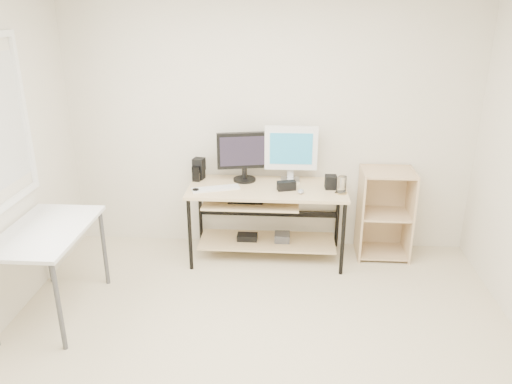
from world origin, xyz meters
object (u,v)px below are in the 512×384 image
object	(u,v)px
shelf_unit	(384,212)
audio_controller	(196,174)
black_monitor	(244,154)
side_table	(47,238)
desk	(265,207)
white_imac	(291,150)

from	to	relation	value
shelf_unit	audio_controller	distance (m)	1.89
shelf_unit	black_monitor	distance (m)	1.50
side_table	desk	bearing A→B (deg)	32.65
black_monitor	audio_controller	size ratio (longest dim) A/B	3.54
audio_controller	desk	bearing A→B (deg)	-0.19
desk	audio_controller	distance (m)	0.74
side_table	audio_controller	bearing A→B (deg)	50.15
desk	side_table	distance (m)	1.97
desk	audio_controller	xyz separation A→B (m)	(-0.68, 0.11, 0.29)
side_table	audio_controller	distance (m)	1.53
black_monitor	audio_controller	world-z (taller)	black_monitor
shelf_unit	audio_controller	bearing A→B (deg)	-178.46
black_monitor	white_imac	xyz separation A→B (m)	(0.45, 0.04, 0.04)
black_monitor	audio_controller	bearing A→B (deg)	174.46
desk	side_table	bearing A→B (deg)	-147.35
black_monitor	desk	bearing A→B (deg)	-49.81
desk	white_imac	size ratio (longest dim) A/B	2.75
desk	audio_controller	bearing A→B (deg)	170.71
shelf_unit	white_imac	world-z (taller)	white_imac
black_monitor	shelf_unit	bearing A→B (deg)	-11.85
white_imac	side_table	bearing A→B (deg)	-146.79
shelf_unit	audio_controller	world-z (taller)	same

